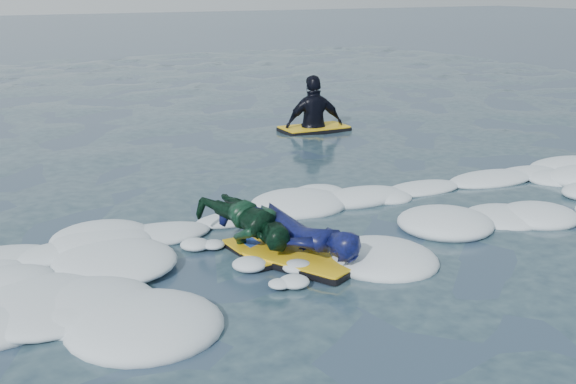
# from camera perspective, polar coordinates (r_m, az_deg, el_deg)

# --- Properties ---
(ground) EXTENTS (120.00, 120.00, 0.00)m
(ground) POSITION_cam_1_polar(r_m,az_deg,el_deg) (7.13, 4.90, -5.62)
(ground) COLOR #1B2941
(ground) RESTS_ON ground
(foam_band) EXTENTS (12.00, 3.10, 0.30)m
(foam_band) POSITION_cam_1_polar(r_m,az_deg,el_deg) (7.96, 0.83, -3.20)
(foam_band) COLOR white
(foam_band) RESTS_ON ground
(prone_woman_unit) EXTENTS (1.11, 1.81, 0.45)m
(prone_woman_unit) POSITION_cam_1_polar(r_m,az_deg,el_deg) (7.19, 0.38, -3.42)
(prone_woman_unit) COLOR black
(prone_woman_unit) RESTS_ON ground
(prone_child_unit) EXTENTS (0.75, 1.35, 0.51)m
(prone_child_unit) POSITION_cam_1_polar(r_m,az_deg,el_deg) (7.40, -2.93, -2.61)
(prone_child_unit) COLOR black
(prone_child_unit) RESTS_ON ground
(waiting_rider_unit) EXTENTS (1.28, 0.73, 1.89)m
(waiting_rider_unit) POSITION_cam_1_polar(r_m,az_deg,el_deg) (13.36, 2.07, 5.19)
(waiting_rider_unit) COLOR black
(waiting_rider_unit) RESTS_ON ground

